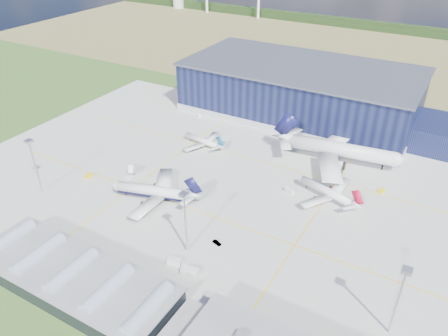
# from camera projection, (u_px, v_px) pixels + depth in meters

# --- Properties ---
(ground) EXTENTS (600.00, 600.00, 0.00)m
(ground) POSITION_uv_depth(u_px,v_px,m) (209.00, 197.00, 170.93)
(ground) COLOR #2F4C1C
(ground) RESTS_ON ground
(apron) EXTENTS (220.00, 160.00, 0.08)m
(apron) POSITION_uv_depth(u_px,v_px,m) (222.00, 184.00, 178.34)
(apron) COLOR #979792
(apron) RESTS_ON ground
(farmland) EXTENTS (600.00, 220.00, 0.01)m
(farmland) POSITION_uv_depth(u_px,v_px,m) (359.00, 54.00, 334.28)
(farmland) COLOR olive
(farmland) RESTS_ON ground
(treeline) EXTENTS (600.00, 8.00, 8.00)m
(treeline) POSITION_uv_depth(u_px,v_px,m) (383.00, 27.00, 391.61)
(treeline) COLOR black
(treeline) RESTS_ON ground
(hangar) EXTENTS (145.00, 62.00, 26.10)m
(hangar) POSITION_uv_depth(u_px,v_px,m) (305.00, 93.00, 234.12)
(hangar) COLOR black
(hangar) RESTS_ON ground
(glass_concourse) EXTENTS (78.00, 23.00, 8.60)m
(glass_concourse) POSITION_uv_depth(u_px,v_px,m) (82.00, 282.00, 127.22)
(glass_concourse) COLOR black
(glass_concourse) RESTS_ON ground
(light_mast_west) EXTENTS (2.60, 2.60, 23.00)m
(light_mast_west) POSITION_uv_depth(u_px,v_px,m) (33.00, 158.00, 166.20)
(light_mast_west) COLOR #B9BBC0
(light_mast_west) RESTS_ON ground
(light_mast_center) EXTENTS (2.60, 2.60, 23.00)m
(light_mast_center) POSITION_uv_depth(u_px,v_px,m) (185.00, 213.00, 136.42)
(light_mast_center) COLOR #B9BBC0
(light_mast_center) RESTS_ON ground
(light_mast_east) EXTENTS (2.60, 2.60, 23.00)m
(light_mast_east) POSITION_uv_depth(u_px,v_px,m) (401.00, 291.00, 108.77)
(light_mast_east) COLOR #B9BBC0
(light_mast_east) RESTS_ON ground
(airliner_navy) EXTENTS (45.82, 45.27, 12.12)m
(airliner_navy) POSITION_uv_depth(u_px,v_px,m) (153.00, 186.00, 166.42)
(airliner_navy) COLOR silver
(airliner_navy) RESTS_ON ground
(airliner_red) EXTENTS (37.36, 36.93, 9.76)m
(airliner_red) POSITION_uv_depth(u_px,v_px,m) (327.00, 187.00, 167.74)
(airliner_red) COLOR silver
(airliner_red) RESTS_ON ground
(airliner_widebody) EXTENTS (64.70, 63.60, 18.93)m
(airliner_widebody) POSITION_uv_depth(u_px,v_px,m) (342.00, 143.00, 189.30)
(airliner_widebody) COLOR silver
(airliner_widebody) RESTS_ON ground
(airliner_regional) EXTENTS (27.96, 27.51, 8.04)m
(airliner_regional) POSITION_uv_depth(u_px,v_px,m) (202.00, 138.00, 205.25)
(airliner_regional) COLOR silver
(airliner_regional) RESTS_ON ground
(gse_tug_a) EXTENTS (2.12, 3.31, 1.34)m
(gse_tug_a) POSITION_uv_depth(u_px,v_px,m) (88.00, 176.00, 182.76)
(gse_tug_a) COLOR yellow
(gse_tug_a) RESTS_ON ground
(gse_tug_b) EXTENTS (2.37, 2.98, 1.13)m
(gse_tug_b) POSITION_uv_depth(u_px,v_px,m) (83.00, 246.00, 145.46)
(gse_tug_b) COLOR yellow
(gse_tug_b) RESTS_ON ground
(gse_van_a) EXTENTS (5.73, 3.17, 2.37)m
(gse_van_a) POSITION_uv_depth(u_px,v_px,m) (190.00, 272.00, 134.41)
(gse_van_a) COLOR silver
(gse_van_a) RESTS_ON ground
(gse_cart_a) EXTENTS (2.66, 3.28, 1.23)m
(gse_cart_a) POSITION_uv_depth(u_px,v_px,m) (335.00, 171.00, 186.20)
(gse_cart_a) COLOR silver
(gse_cart_a) RESTS_ON ground
(gse_van_b) EXTENTS (4.75, 3.64, 1.98)m
(gse_van_b) POSITION_uv_depth(u_px,v_px,m) (289.00, 191.00, 172.79)
(gse_van_b) COLOR silver
(gse_van_b) RESTS_ON ground
(gse_tug_c) EXTENTS (2.66, 3.40, 1.30)m
(gse_tug_c) POSITION_uv_depth(u_px,v_px,m) (381.00, 191.00, 173.28)
(gse_tug_c) COLOR yellow
(gse_tug_c) RESTS_ON ground
(gse_cart_b) EXTENTS (3.86, 3.76, 1.40)m
(gse_cart_b) POSITION_uv_depth(u_px,v_px,m) (199.00, 115.00, 235.13)
(gse_cart_b) COLOR silver
(gse_cart_b) RESTS_ON ground
(gse_van_c) EXTENTS (4.90, 3.34, 2.15)m
(gse_van_c) POSITION_uv_depth(u_px,v_px,m) (174.00, 261.00, 138.36)
(gse_van_c) COLOR silver
(gse_van_c) RESTS_ON ground
(airstair) EXTENTS (4.18, 5.96, 3.54)m
(airstair) POSITION_uv_depth(u_px,v_px,m) (133.00, 171.00, 184.01)
(airstair) COLOR silver
(airstair) RESTS_ON ground
(car_a) EXTENTS (3.34, 1.96, 1.07)m
(car_a) POSITION_uv_depth(u_px,v_px,m) (129.00, 273.00, 134.78)
(car_a) COLOR #99999E
(car_a) RESTS_ON ground
(car_b) EXTENTS (3.55, 1.97, 1.11)m
(car_b) POSITION_uv_depth(u_px,v_px,m) (217.00, 243.00, 146.82)
(car_b) COLOR #99999E
(car_b) RESTS_ON ground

